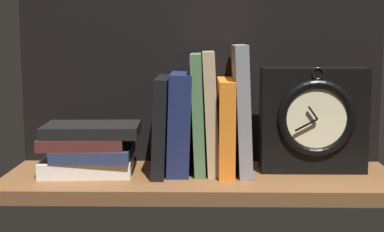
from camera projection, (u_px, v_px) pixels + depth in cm
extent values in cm
cube|color=brown|center=(198.00, 181.00, 103.92)|extent=(72.69, 24.54, 2.50)
cube|color=black|center=(199.00, 70.00, 112.68)|extent=(72.69, 1.20, 37.42)
cube|color=black|center=(159.00, 124.00, 105.15)|extent=(3.02, 17.00, 18.00)
cube|color=#192147|center=(178.00, 123.00, 105.04)|extent=(4.67, 13.50, 18.74)
cube|color=#476B44|center=(196.00, 113.00, 104.74)|extent=(2.93, 12.34, 22.33)
cube|color=tan|center=(208.00, 112.00, 104.67)|extent=(3.26, 12.19, 22.75)
cube|color=orange|center=(223.00, 126.00, 104.99)|extent=(2.95, 15.61, 17.50)
cube|color=gray|center=(239.00, 109.00, 104.49)|extent=(3.50, 14.45, 23.99)
cube|color=black|center=(311.00, 120.00, 105.05)|extent=(19.69, 6.13, 19.69)
torus|color=black|center=(314.00, 119.00, 101.52)|extent=(14.40, 1.77, 14.40)
cylinder|color=beige|center=(314.00, 119.00, 101.52)|extent=(11.62, 0.60, 11.62)
cube|color=black|center=(311.00, 113.00, 100.88)|extent=(1.91, 0.30, 2.48)
cube|color=black|center=(304.00, 125.00, 101.21)|extent=(4.15, 0.30, 2.42)
torus|color=black|center=(315.00, 74.00, 100.77)|extent=(2.44, 0.44, 2.44)
cube|color=beige|center=(85.00, 165.00, 104.79)|extent=(17.39, 13.32, 2.89)
cube|color=#232D4C|center=(92.00, 152.00, 104.70)|extent=(14.56, 13.78, 2.17)
cube|color=#471E19|center=(81.00, 141.00, 104.09)|extent=(16.08, 13.24, 2.07)
cube|color=black|center=(90.00, 130.00, 103.70)|extent=(17.92, 12.13, 2.13)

